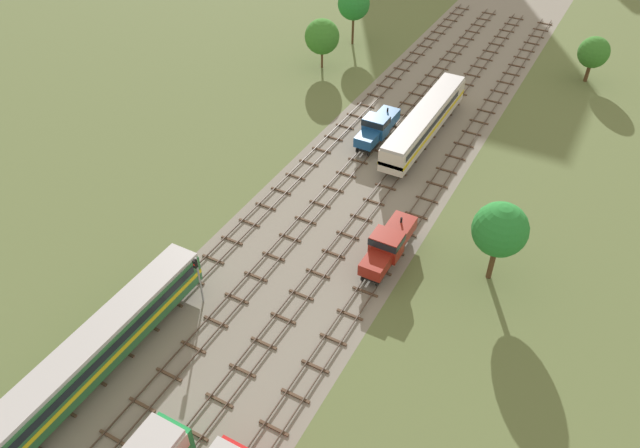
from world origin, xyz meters
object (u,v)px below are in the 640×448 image
object	(u,v)px
shunter_loco_left_far	(377,126)
signal_post_nearest	(198,275)
diesel_railcar_centre_left_farther	(425,121)
passenger_coach_far_left_mid	(93,351)
shunter_loco_centre_midfar	(388,244)

from	to	relation	value
shunter_loco_left_far	signal_post_nearest	world-z (taller)	signal_post_nearest
shunter_loco_left_far	diesel_railcar_centre_left_farther	size ratio (longest dim) A/B	0.41
passenger_coach_far_left_mid	shunter_loco_centre_midfar	world-z (taller)	passenger_coach_far_left_mid
shunter_loco_centre_midfar	signal_post_nearest	size ratio (longest dim) A/B	1.66
shunter_loco_centre_midfar	diesel_railcar_centre_left_farther	size ratio (longest dim) A/B	0.41
passenger_coach_far_left_mid	diesel_railcar_centre_left_farther	bearing A→B (deg)	77.70
shunter_loco_centre_midfar	diesel_railcar_centre_left_farther	xyz separation A→B (m)	(-4.70, 21.22, 0.59)
shunter_loco_left_far	diesel_railcar_centre_left_farther	bearing A→B (deg)	32.05
signal_post_nearest	diesel_railcar_centre_left_farther	bearing A→B (deg)	78.11
shunter_loco_left_far	signal_post_nearest	size ratio (longest dim) A/B	1.66
passenger_coach_far_left_mid	shunter_loco_centre_midfar	bearing A→B (deg)	57.24
passenger_coach_far_left_mid	shunter_loco_left_far	xyz separation A→B (m)	(4.70, 40.20, -0.60)
passenger_coach_far_left_mid	shunter_loco_centre_midfar	size ratio (longest dim) A/B	2.60
passenger_coach_far_left_mid	diesel_railcar_centre_left_farther	distance (m)	44.16
shunter_loco_centre_midfar	signal_post_nearest	distance (m)	17.06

